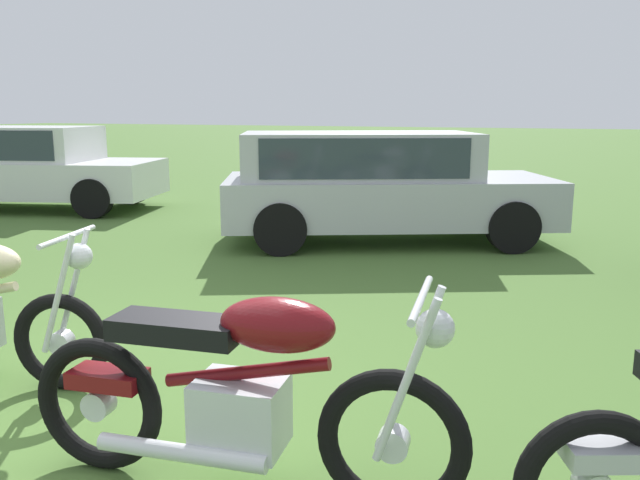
# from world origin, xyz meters

# --- Properties ---
(ground_plane) EXTENTS (120.00, 120.00, 0.00)m
(ground_plane) POSITION_xyz_m (0.00, 0.00, 0.00)
(ground_plane) COLOR #476B2D
(motorcycle_maroon) EXTENTS (2.09, 0.70, 1.02)m
(motorcycle_maroon) POSITION_xyz_m (1.17, -0.33, 0.48)
(motorcycle_maroon) COLOR black
(motorcycle_maroon) RESTS_ON ground
(car_white) EXTENTS (4.64, 2.90, 1.43)m
(car_white) POSITION_xyz_m (-6.49, 5.83, 0.80)
(car_white) COLOR silver
(car_white) RESTS_ON ground
(car_silver) EXTENTS (4.57, 3.38, 1.43)m
(car_silver) POSITION_xyz_m (-0.07, 5.44, 0.83)
(car_silver) COLOR #B2B5BA
(car_silver) RESTS_ON ground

